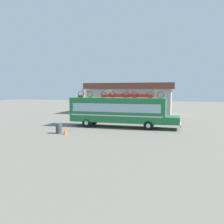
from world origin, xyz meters
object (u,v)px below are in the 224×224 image
object	(u,v)px
rooftop_bicycle_3	(130,94)
rooftop_bicycle_2	(108,94)
luggage_bag_1	(82,96)
traffic_cone	(65,132)
trash_bin	(59,129)
rooftop_bicycle_4	(155,94)
rooftop_bicycle_1	(85,94)
bus	(119,110)

from	to	relation	value
rooftop_bicycle_3	rooftop_bicycle_2	bearing A→B (deg)	171.36
luggage_bag_1	traffic_cone	bearing A→B (deg)	-82.76
traffic_cone	trash_bin	bearing A→B (deg)	158.88
rooftop_bicycle_4	traffic_cone	world-z (taller)	rooftop_bicycle_4
rooftop_bicycle_1	trash_bin	bearing A→B (deg)	-98.38
rooftop_bicycle_2	trash_bin	distance (m)	6.77
bus	rooftop_bicycle_2	xyz separation A→B (m)	(-1.29, 0.01, 1.71)
rooftop_bicycle_2	rooftop_bicycle_4	distance (m)	5.10
rooftop_bicycle_4	trash_bin	bearing A→B (deg)	-149.55
rooftop_bicycle_4	traffic_cone	distance (m)	9.70
luggage_bag_1	rooftop_bicycle_1	distance (m)	0.71
rooftop_bicycle_2	rooftop_bicycle_3	world-z (taller)	rooftop_bicycle_2
rooftop_bicycle_4	luggage_bag_1	bearing A→B (deg)	178.70
bus	rooftop_bicycle_3	world-z (taller)	rooftop_bicycle_3
rooftop_bicycle_4	trash_bin	xyz separation A→B (m)	(-8.30, -4.88, -3.10)
luggage_bag_1	traffic_cone	distance (m)	6.22
rooftop_bicycle_1	trash_bin	xyz separation A→B (m)	(-0.70, -4.74, -3.11)
rooftop_bicycle_2	rooftop_bicycle_3	xyz separation A→B (m)	(2.51, -0.38, -0.00)
rooftop_bicycle_4	rooftop_bicycle_2	bearing A→B (deg)	177.53
luggage_bag_1	rooftop_bicycle_1	world-z (taller)	rooftop_bicycle_1
rooftop_bicycle_2	traffic_cone	bearing A→B (deg)	-113.98
rooftop_bicycle_2	traffic_cone	distance (m)	6.77
bus	rooftop_bicycle_1	xyz separation A→B (m)	(-3.80, -0.35, 1.73)
rooftop_bicycle_1	rooftop_bicycle_3	size ratio (longest dim) A/B	1.07
bus	luggage_bag_1	distance (m)	4.63
rooftop_bicycle_1	rooftop_bicycle_4	world-z (taller)	rooftop_bicycle_1
bus	trash_bin	world-z (taller)	bus
rooftop_bicycle_2	rooftop_bicycle_3	size ratio (longest dim) A/B	1.03
bus	luggage_bag_1	size ratio (longest dim) A/B	19.16
rooftop_bicycle_1	trash_bin	world-z (taller)	rooftop_bicycle_1
bus	rooftop_bicycle_4	size ratio (longest dim) A/B	6.88
luggage_bag_1	rooftop_bicycle_4	world-z (taller)	rooftop_bicycle_4
luggage_bag_1	rooftop_bicycle_2	world-z (taller)	rooftop_bicycle_2
trash_bin	traffic_cone	xyz separation A→B (m)	(0.80, -0.31, -0.19)
rooftop_bicycle_3	trash_bin	xyz separation A→B (m)	(-5.71, -4.72, -3.09)
luggage_bag_1	rooftop_bicycle_1	xyz separation A→B (m)	(0.58, -0.33, 0.24)
trash_bin	rooftop_bicycle_2	bearing A→B (deg)	57.84
bus	traffic_cone	bearing A→B (deg)	-124.44
rooftop_bicycle_3	luggage_bag_1	bearing A→B (deg)	176.46
rooftop_bicycle_3	rooftop_bicycle_4	xyz separation A→B (m)	(2.59, 0.16, 0.01)
rooftop_bicycle_1	rooftop_bicycle_4	distance (m)	7.61
trash_bin	traffic_cone	bearing A→B (deg)	-21.12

